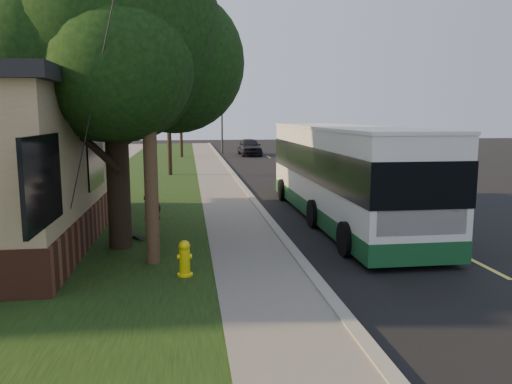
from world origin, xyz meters
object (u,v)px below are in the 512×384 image
Objects in this scene: utility_pole at (147,53)px; bare_tree_near at (169,137)px; skateboarder at (152,208)px; leafy_tree at (114,38)px; traffic_signal at (222,118)px; bare_tree_far at (181,133)px; transit_bus at (343,171)px; fire_hydrant at (185,258)px; distant_car at (250,147)px; skateboard_main at (138,237)px.

bare_tree_near is (-0.19, 17.01, -2.48)m from utility_pole.
skateboarder is at bearing 94.08° from utility_pole.
traffic_signal is (4.67, 31.35, -2.00)m from leafy_tree.
traffic_signal reaches higher than bare_tree_far.
bare_tree_near is 14.46m from skateboarder.
transit_bus is at bearing 36.47° from utility_pole.
skateboarder is at bearing -89.96° from bare_tree_near.
transit_bus is at bearing -86.32° from traffic_signal.
leafy_tree reaches higher than traffic_signal.
fire_hydrant is 5.65m from leafy_tree.
transit_bus is (5.86, -12.82, -0.55)m from bare_tree_near.
traffic_signal reaches higher than transit_bus.
distant_car is at bearing 80.62° from fire_hydrant.
leafy_tree is 1.94× the size of bare_tree_far.
traffic_signal is 31.14m from skateboard_main.
transit_bus is 7.12× the size of skateboarder.
utility_pole reaches higher than fire_hydrant.
utility_pole is 2.11× the size of bare_tree_near.
fire_hydrant is 0.17× the size of bare_tree_near.
traffic_signal is 1.28× the size of distant_car.
fire_hydrant is at bearing -69.12° from skateboard_main.
skateboarder is at bearing -164.89° from transit_bus.
utility_pole is at bearing -62.40° from leafy_tree.
leafy_tree is 5.01× the size of skateboarder.
bare_tree_far is 0.73× the size of traffic_signal.
leafy_tree is 1.81× the size of distant_car.
utility_pole is (-0.71, 0.99, 4.20)m from fire_hydrant.
transit_bus is 2.57× the size of distant_car.
bare_tree_far is 5.44m from traffic_signal.
utility_pole reaches higher than skateboard_main.
utility_pole reaches higher than traffic_signal.
fire_hydrant is 0.08× the size of utility_pole.
traffic_signal is at bearing 93.68° from transit_bus.
distant_car is at bearing 79.06° from utility_pole.
fire_hydrant is 0.09× the size of leafy_tree.
leafy_tree is 15.66m from bare_tree_near.
bare_tree_far is at bearing -54.12° from skateboarder.
leafy_tree is at bearing -104.21° from distant_car.
traffic_signal is at bearing 48.81° from bare_tree_far.
traffic_signal reaches higher than distant_car.
traffic_signal is 7.81× the size of skateboard_main.
skateboard_main is at bearing 103.56° from utility_pole.
skateboarder is 2.21× the size of skateboard_main.
fire_hydrant is at bearing -95.21° from traffic_signal.
transit_bus is at bearing 21.18° from leafy_tree.
skateboard_main is 29.36m from distant_car.
bare_tree_far is at bearing 89.40° from utility_pole.
bare_tree_near reaches higher than skateboarder.
traffic_signal reaches higher than fire_hydrant.
bare_tree_near is 6.12× the size of skateboard_main.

